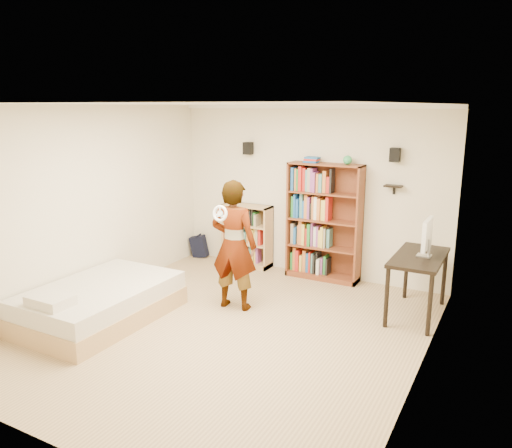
{
  "coord_description": "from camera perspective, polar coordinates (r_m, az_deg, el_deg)",
  "views": [
    {
      "loc": [
        3.0,
        -4.81,
        2.68
      ],
      "look_at": [
        0.07,
        0.6,
        1.22
      ],
      "focal_mm": 35.0,
      "sensor_mm": 36.0,
      "label": 1
    }
  ],
  "objects": [
    {
      "name": "low_bookshelf",
      "position": [
        8.49,
        -1.01,
        -1.33
      ],
      "size": [
        0.85,
        0.32,
        1.06
      ],
      "primitive_type": null,
      "color": "tan",
      "rests_on": "ground"
    },
    {
      "name": "daybed",
      "position": [
        6.73,
        -17.38,
        -8.09
      ],
      "size": [
        1.28,
        1.97,
        0.58
      ],
      "primitive_type": null,
      "color": "beige",
      "rests_on": "ground"
    },
    {
      "name": "wall_shelf",
      "position": [
        7.49,
        15.41,
        4.2
      ],
      "size": [
        0.25,
        0.16,
        0.02
      ],
      "primitive_type": "cube",
      "color": "black",
      "rests_on": "room_shell"
    },
    {
      "name": "speaker_right",
      "position": [
        7.43,
        15.61,
        7.62
      ],
      "size": [
        0.14,
        0.12,
        0.2
      ],
      "primitive_type": "cube",
      "color": "black",
      "rests_on": "room_shell"
    },
    {
      "name": "ground",
      "position": [
        6.27,
        -3.26,
        -11.98
      ],
      "size": [
        4.5,
        5.0,
        0.01
      ],
      "primitive_type": "cube",
      "color": "tan",
      "rests_on": "ground"
    },
    {
      "name": "room_shell",
      "position": [
        5.74,
        -3.49,
        4.13
      ],
      "size": [
        4.52,
        5.02,
        2.71
      ],
      "color": "silver",
      "rests_on": "ground"
    },
    {
      "name": "navy_bag",
      "position": [
        9.1,
        -6.52,
        -2.52
      ],
      "size": [
        0.33,
        0.25,
        0.41
      ],
      "primitive_type": null,
      "rotation": [
        0.0,
        0.0,
        0.19
      ],
      "color": "black",
      "rests_on": "ground"
    },
    {
      "name": "person",
      "position": [
        6.63,
        -2.55,
        -2.43
      ],
      "size": [
        0.68,
        0.49,
        1.76
      ],
      "primitive_type": "imported",
      "rotation": [
        0.0,
        0.0,
        3.25
      ],
      "color": "black",
      "rests_on": "ground"
    },
    {
      "name": "wii_wheel",
      "position": [
        6.24,
        -4.14,
        1.2
      ],
      "size": [
        0.21,
        0.08,
        0.21
      ],
      "primitive_type": "torus",
      "rotation": [
        1.36,
        0.0,
        0.0
      ],
      "color": "white",
      "rests_on": "person"
    },
    {
      "name": "tall_bookshelf",
      "position": [
        7.82,
        7.77,
        0.2
      ],
      "size": [
        1.16,
        0.34,
        1.83
      ],
      "primitive_type": null,
      "color": "brown",
      "rests_on": "ground"
    },
    {
      "name": "imac",
      "position": [
        6.65,
        18.79,
        -1.5
      ],
      "size": [
        0.16,
        0.49,
        0.48
      ],
      "primitive_type": null,
      "rotation": [
        0.0,
        0.0,
        0.13
      ],
      "color": "white",
      "rests_on": "computer_desk"
    },
    {
      "name": "computer_desk",
      "position": [
        6.84,
        17.92,
        -6.72
      ],
      "size": [
        0.6,
        1.19,
        0.81
      ],
      "primitive_type": null,
      "color": "black",
      "rests_on": "ground"
    },
    {
      "name": "speaker_left",
      "position": [
        8.3,
        -0.91,
        8.65
      ],
      "size": [
        0.14,
        0.12,
        0.2
      ],
      "primitive_type": "cube",
      "color": "black",
      "rests_on": "room_shell"
    },
    {
      "name": "crown_molding",
      "position": [
        5.67,
        -3.62,
        13.23
      ],
      "size": [
        4.5,
        5.0,
        0.06
      ],
      "color": "white",
      "rests_on": "room_shell"
    }
  ]
}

